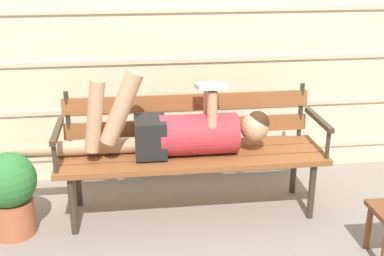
# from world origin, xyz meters

# --- Properties ---
(ground_plane) EXTENTS (12.00, 12.00, 0.00)m
(ground_plane) POSITION_xyz_m (0.00, 0.00, 0.00)
(ground_plane) COLOR gray
(house_siding) EXTENTS (5.14, 0.08, 2.21)m
(house_siding) POSITION_xyz_m (0.00, 0.82, 1.11)
(house_siding) COLOR beige
(house_siding) RESTS_ON ground
(park_bench) EXTENTS (1.76, 0.49, 0.82)m
(park_bench) POSITION_xyz_m (0.00, 0.23, 0.47)
(park_bench) COLOR brown
(park_bench) RESTS_ON ground
(reclining_person) EXTENTS (1.76, 0.27, 0.60)m
(reclining_person) POSITION_xyz_m (-0.11, 0.16, 0.60)
(reclining_person) COLOR #B72D38
(potted_plant) EXTENTS (0.35, 0.35, 0.55)m
(potted_plant) POSITION_xyz_m (-1.16, 0.03, 0.30)
(potted_plant) COLOR #AD5B3D
(potted_plant) RESTS_ON ground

